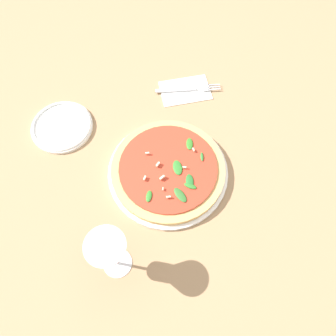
% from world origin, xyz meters
% --- Properties ---
extents(ground_plane, '(6.00, 6.00, 0.00)m').
position_xyz_m(ground_plane, '(0.00, 0.00, 0.00)').
color(ground_plane, '#9E7A56').
extents(pizza_arugula_main, '(0.33, 0.33, 0.05)m').
position_xyz_m(pizza_arugula_main, '(-0.03, -0.02, 0.02)').
color(pizza_arugula_main, white).
rests_on(pizza_arugula_main, ground_plane).
extents(wine_glass, '(0.08, 0.08, 0.18)m').
position_xyz_m(wine_glass, '(-0.22, -0.21, 0.13)').
color(wine_glass, white).
rests_on(wine_glass, ground_plane).
extents(napkin, '(0.16, 0.12, 0.01)m').
position_xyz_m(napkin, '(0.11, 0.24, 0.00)').
color(napkin, white).
rests_on(napkin, ground_plane).
extents(fork, '(0.20, 0.06, 0.00)m').
position_xyz_m(fork, '(0.11, 0.24, 0.01)').
color(fork, silver).
rests_on(fork, ground_plane).
extents(side_plate_white, '(0.18, 0.18, 0.02)m').
position_xyz_m(side_plate_white, '(-0.28, 0.22, 0.01)').
color(side_plate_white, white).
rests_on(side_plate_white, ground_plane).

